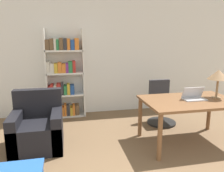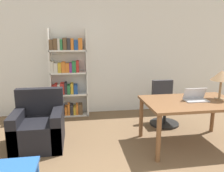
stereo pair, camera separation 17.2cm
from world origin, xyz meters
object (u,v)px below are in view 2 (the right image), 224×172
desk (191,106)px  table_lamp (222,76)px  laptop (196,98)px  office_chair (164,106)px  armchair (39,128)px  bookshelf (67,77)px

desk → table_lamp: bearing=2.7°
desk → table_lamp: (0.51, 0.02, 0.48)m
laptop → table_lamp: (0.44, 0.02, 0.34)m
office_chair → table_lamp: bearing=-58.8°
desk → armchair: bearing=171.1°
table_lamp → armchair: bearing=173.0°
table_lamp → armchair: (-2.99, 0.37, -0.85)m
desk → table_lamp: table_lamp is taller
desk → bookshelf: bookshelf is taller
office_chair → bookshelf: (-1.99, 0.81, 0.53)m
desk → table_lamp: 0.70m
desk → laptop: bearing=5.7°
desk → armchair: (-2.48, 0.39, -0.37)m
office_chair → bookshelf: 2.22m
laptop → armchair: bearing=171.5°
armchair → bookshelf: 1.57m
laptop → office_chair: size_ratio=0.41×
table_lamp → armchair: 3.13m
table_lamp → bookshelf: bearing=145.6°
office_chair → desk: bearing=-86.6°
armchair → bookshelf: bookshelf is taller
desk → bookshelf: (-2.05, 1.77, 0.24)m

